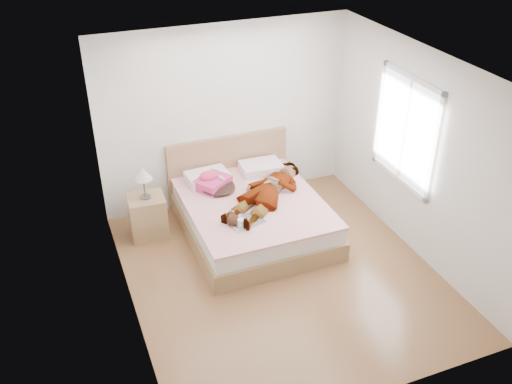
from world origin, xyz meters
TOP-DOWN VIEW (x-y plane):
  - ground at (0.00, 0.00)m, footprint 4.00×4.00m
  - woman at (0.22, 1.00)m, footprint 1.72×1.60m
  - hair at (-0.35, 1.45)m, footprint 0.59×0.68m
  - phone at (-0.28, 1.40)m, footprint 0.09×0.09m
  - room_shell at (1.77, 0.30)m, footprint 4.00×4.00m
  - bed at (0.00, 1.04)m, footprint 1.80×2.08m
  - towel at (-0.40, 1.48)m, footprint 0.57×0.55m
  - magazine at (-0.25, 0.51)m, footprint 0.49×0.37m
  - coffee_mug at (-0.35, 0.44)m, footprint 0.13×0.10m
  - plush_toy at (-0.43, 0.54)m, footprint 0.16×0.24m
  - nightstand at (-1.32, 1.44)m, footprint 0.49×0.44m

SIDE VIEW (x-z plane):
  - ground at x=0.00m, z-range 0.00..0.00m
  - bed at x=0.00m, z-range -0.22..0.78m
  - nightstand at x=-1.32m, z-range -0.17..0.85m
  - magazine at x=-0.25m, z-range 0.51..0.53m
  - hair at x=-0.35m, z-range 0.51..0.60m
  - coffee_mug at x=-0.35m, z-range 0.51..0.62m
  - plush_toy at x=-0.43m, z-range 0.51..0.65m
  - towel at x=-0.40m, z-range 0.49..0.72m
  - woman at x=0.22m, z-range 0.51..0.75m
  - phone at x=-0.28m, z-range 0.66..0.71m
  - room_shell at x=1.77m, z-range -0.50..3.50m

